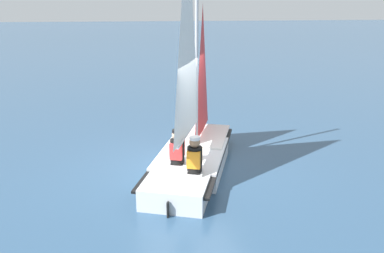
# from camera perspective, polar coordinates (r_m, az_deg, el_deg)

# --- Properties ---
(ground_plane) EXTENTS (260.00, 260.00, 0.00)m
(ground_plane) POSITION_cam_1_polar(r_m,az_deg,el_deg) (8.74, 0.00, -6.43)
(ground_plane) COLOR #2D4C6B
(sailboat_main) EXTENTS (3.05, 4.36, 5.46)m
(sailboat_main) POSITION_cam_1_polar(r_m,az_deg,el_deg) (8.46, -0.02, -1.81)
(sailboat_main) COLOR silver
(sailboat_main) RESTS_ON ground_plane
(sailor_helm) EXTENTS (0.40, 0.42, 1.16)m
(sailor_helm) POSITION_cam_1_polar(r_m,az_deg,el_deg) (7.88, -2.25, -4.20)
(sailor_helm) COLOR black
(sailor_helm) RESTS_ON ground_plane
(sailor_crew) EXTENTS (0.40, 0.42, 1.16)m
(sailor_crew) POSITION_cam_1_polar(r_m,az_deg,el_deg) (7.46, 0.40, -5.46)
(sailor_crew) COLOR black
(sailor_crew) RESTS_ON ground_plane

